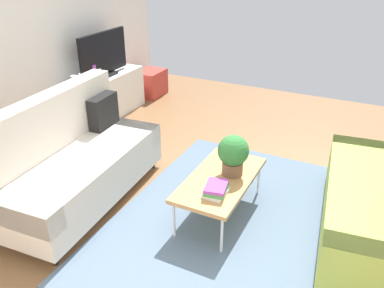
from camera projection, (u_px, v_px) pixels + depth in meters
ground_plane at (215, 210)px, 3.96m from camera, size 7.68×7.68×0.00m
area_rug at (236, 222)px, 3.78m from camera, size 2.90×2.20×0.01m
couch_beige at (75, 161)px, 3.96m from camera, size 1.95×0.97×1.10m
coffee_table at (220, 180)px, 3.73m from camera, size 1.10×0.56×0.42m
tv_console at (107, 96)px, 6.00m from camera, size 1.40×0.44×0.64m
tv at (104, 55)px, 5.70m from camera, size 1.00×0.20×0.64m
storage_trunk at (151, 83)px, 6.88m from camera, size 0.52×0.40×0.44m
potted_plant at (233, 154)px, 3.68m from camera, size 0.29×0.29×0.40m
table_book_0 at (216, 192)px, 3.47m from camera, size 0.24×0.18×0.03m
table_book_1 at (216, 189)px, 3.45m from camera, size 0.26×0.21×0.03m
table_book_2 at (216, 186)px, 3.44m from camera, size 0.27×0.22×0.03m
vase_0 at (75, 81)px, 5.38m from camera, size 0.10×0.10×0.15m
vase_1 at (82, 78)px, 5.50m from camera, size 0.10×0.10×0.14m
bottle_0 at (94, 73)px, 5.57m from camera, size 0.06×0.06×0.24m
bottle_1 at (100, 74)px, 5.68m from camera, size 0.05×0.05×0.16m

